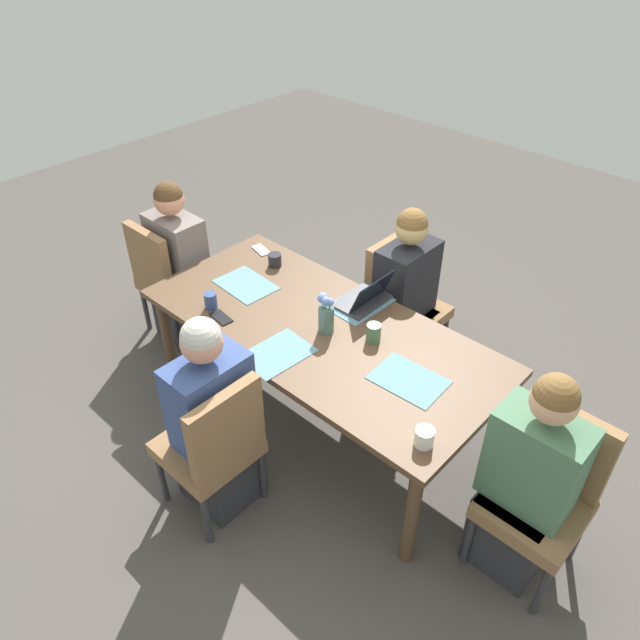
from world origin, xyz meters
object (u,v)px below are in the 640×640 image
at_px(chair_far_right_near, 215,443).
at_px(laptop_near_left_near, 365,298).
at_px(flower_vase, 326,314).
at_px(chair_head_right_left_far, 167,276).
at_px(person_far_right_near, 214,425).
at_px(phone_silver, 261,250).
at_px(coffee_mug_centre_left, 275,260).
at_px(coffee_mug_near_left, 424,437).
at_px(person_head_left_left_mid, 526,486).
at_px(person_head_right_left_far, 181,271).
at_px(person_near_left_near, 404,303).
at_px(phone_black, 221,317).
at_px(chair_near_left_near, 400,298).
at_px(chair_head_left_left_mid, 545,487).
at_px(coffee_mug_near_right, 374,333).
at_px(dining_table, 320,337).
at_px(coffee_mug_centre_right, 211,301).

distance_m(chair_far_right_near, laptop_near_left_near, 1.20).
bearing_deg(flower_vase, chair_head_right_left_far, 3.13).
distance_m(chair_head_right_left_far, laptop_near_left_near, 1.51).
height_order(chair_head_right_left_far, chair_far_right_near, same).
xyz_separation_m(person_far_right_near, phone_silver, (0.84, -1.11, 0.21)).
bearing_deg(phone_silver, flower_vase, -7.11).
relative_size(coffee_mug_centre_left, phone_silver, 0.57).
height_order(coffee_mug_near_left, phone_silver, coffee_mug_near_left).
xyz_separation_m(person_head_left_left_mid, chair_head_right_left_far, (2.71, 0.05, -0.03)).
xyz_separation_m(person_head_right_left_far, chair_far_right_near, (-1.38, 0.82, -0.03)).
relative_size(chair_head_right_left_far, laptop_near_left_near, 2.81).
bearing_deg(person_far_right_near, laptop_near_left_near, -93.09).
height_order(person_near_left_near, laptop_near_left_near, person_near_left_near).
distance_m(person_head_right_left_far, laptop_near_left_near, 1.43).
height_order(person_head_left_left_mid, phone_black, person_head_left_left_mid).
xyz_separation_m(chair_near_left_near, flower_vase, (-0.07, 0.82, 0.34)).
distance_m(coffee_mug_centre_left, phone_silver, 0.22).
height_order(chair_head_left_left_mid, phone_black, chair_head_left_left_mid).
xyz_separation_m(coffee_mug_near_left, coffee_mug_near_right, (0.63, -0.42, 0.01)).
height_order(chair_near_left_near, phone_silver, chair_near_left_near).
distance_m(person_near_left_near, person_head_left_left_mid, 1.50).
distance_m(chair_head_right_left_far, person_far_right_near, 1.53).
xyz_separation_m(dining_table, laptop_near_left_near, (-0.04, -0.34, 0.12)).
relative_size(chair_near_left_near, coffee_mug_centre_left, 10.61).
bearing_deg(person_far_right_near, phone_silver, -52.93).
distance_m(coffee_mug_near_right, phone_silver, 1.17).
xyz_separation_m(person_near_left_near, chair_far_right_near, (-0.01, 1.58, -0.03)).
height_order(chair_head_right_left_far, coffee_mug_centre_left, chair_head_right_left_far).
bearing_deg(laptop_near_left_near, chair_far_right_near, 90.72).
bearing_deg(phone_silver, dining_table, -7.98).
bearing_deg(coffee_mug_centre_right, phone_black, 166.91).
height_order(person_far_right_near, coffee_mug_near_left, person_far_right_near).
bearing_deg(chair_near_left_near, person_head_left_left_mid, 147.91).
bearing_deg(coffee_mug_centre_right, coffee_mug_near_right, -155.30).
bearing_deg(chair_head_right_left_far, chair_head_left_left_mid, -177.50).
height_order(coffee_mug_near_left, coffee_mug_near_right, coffee_mug_near_right).
height_order(person_head_right_left_far, coffee_mug_near_left, person_head_right_left_far).
relative_size(person_near_left_near, phone_silver, 7.97).
relative_size(chair_near_left_near, coffee_mug_centre_right, 9.21).
distance_m(chair_far_right_near, coffee_mug_centre_right, 0.89).
bearing_deg(chair_near_left_near, coffee_mug_near_right, 114.50).
xyz_separation_m(chair_head_right_left_far, person_far_right_near, (-1.37, 0.69, 0.03)).
bearing_deg(chair_head_right_left_far, coffee_mug_near_right, -173.47).
xyz_separation_m(coffee_mug_near_left, coffee_mug_centre_right, (1.51, -0.02, 0.00)).
xyz_separation_m(flower_vase, laptop_near_left_near, (0.00, -0.34, -0.07)).
relative_size(person_near_left_near, coffee_mug_centre_right, 12.22).
bearing_deg(coffee_mug_near_right, person_head_left_left_mid, 171.96).
distance_m(person_near_left_near, coffee_mug_centre_right, 1.25).
bearing_deg(person_head_right_left_far, coffee_mug_centre_left, -157.14).
xyz_separation_m(chair_near_left_near, coffee_mug_centre_right, (0.56, 1.11, 0.28)).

